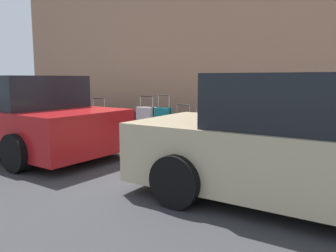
{
  "coord_description": "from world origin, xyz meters",
  "views": [
    {
      "loc": [
        -4.63,
        5.8,
        1.53
      ],
      "look_at": [
        -1.11,
        0.4,
        0.61
      ],
      "focal_mm": 36.29,
      "sensor_mm": 36.0,
      "label": 1
    }
  ],
  "objects_px": {
    "suitcase_silver_0": "(301,136)",
    "suitcase_red_3": "(223,128)",
    "suitcase_navy_8": "(128,123)",
    "suitcase_navy_1": "(274,131)",
    "suitcase_black_5": "(183,128)",
    "fire_hydrant": "(77,114)",
    "suitcase_maroon_2": "(247,132)",
    "suitcase_silver_7": "(147,122)",
    "suitcase_olive_4": "(202,131)",
    "suitcase_maroon_9": "(112,123)",
    "suitcase_red_10": "(99,120)",
    "parked_car_red_1": "(19,116)",
    "bollard_post": "(54,113)",
    "suitcase_teal_6": "(164,123)",
    "parked_car_beige_0": "(321,147)"
  },
  "relations": [
    {
      "from": "suitcase_black_5",
      "to": "suitcase_red_10",
      "type": "height_order",
      "value": "suitcase_red_10"
    },
    {
      "from": "suitcase_silver_0",
      "to": "parked_car_red_1",
      "type": "relative_size",
      "value": 0.16
    },
    {
      "from": "suitcase_olive_4",
      "to": "suitcase_black_5",
      "type": "xyz_separation_m",
      "value": [
        0.48,
        -0.02,
        0.02
      ]
    },
    {
      "from": "suitcase_red_3",
      "to": "parked_car_beige_0",
      "type": "height_order",
      "value": "parked_car_beige_0"
    },
    {
      "from": "parked_car_red_1",
      "to": "suitcase_red_10",
      "type": "bearing_deg",
      "value": -91.01
    },
    {
      "from": "suitcase_silver_7",
      "to": "suitcase_red_3",
      "type": "bearing_deg",
      "value": 179.92
    },
    {
      "from": "suitcase_red_3",
      "to": "suitcase_black_5",
      "type": "xyz_separation_m",
      "value": [
        0.97,
        -0.03,
        -0.09
      ]
    },
    {
      "from": "suitcase_maroon_2",
      "to": "suitcase_silver_7",
      "type": "distance_m",
      "value": 2.47
    },
    {
      "from": "suitcase_maroon_2",
      "to": "suitcase_silver_7",
      "type": "height_order",
      "value": "suitcase_silver_7"
    },
    {
      "from": "suitcase_navy_1",
      "to": "suitcase_red_10",
      "type": "bearing_deg",
      "value": 0.23
    },
    {
      "from": "parked_car_beige_0",
      "to": "suitcase_olive_4",
      "type": "bearing_deg",
      "value": -39.61
    },
    {
      "from": "suitcase_navy_1",
      "to": "suitcase_maroon_2",
      "type": "height_order",
      "value": "suitcase_maroon_2"
    },
    {
      "from": "suitcase_navy_1",
      "to": "suitcase_maroon_2",
      "type": "distance_m",
      "value": 0.51
    },
    {
      "from": "suitcase_red_10",
      "to": "bollard_post",
      "type": "bearing_deg",
      "value": 6.79
    },
    {
      "from": "suitcase_teal_6",
      "to": "suitcase_red_10",
      "type": "xyz_separation_m",
      "value": [
        2.11,
        -0.09,
        -0.09
      ]
    },
    {
      "from": "bollard_post",
      "to": "parked_car_beige_0",
      "type": "bearing_deg",
      "value": 164.15
    },
    {
      "from": "suitcase_black_5",
      "to": "parked_car_beige_0",
      "type": "bearing_deg",
      "value": 144.69
    },
    {
      "from": "suitcase_maroon_9",
      "to": "suitcase_olive_4",
      "type": "bearing_deg",
      "value": -179.48
    },
    {
      "from": "suitcase_red_10",
      "to": "bollard_post",
      "type": "height_order",
      "value": "suitcase_red_10"
    },
    {
      "from": "suitcase_navy_1",
      "to": "parked_car_beige_0",
      "type": "relative_size",
      "value": 0.18
    },
    {
      "from": "suitcase_red_3",
      "to": "suitcase_olive_4",
      "type": "height_order",
      "value": "suitcase_red_3"
    },
    {
      "from": "suitcase_black_5",
      "to": "bollard_post",
      "type": "relative_size",
      "value": 1.02
    },
    {
      "from": "suitcase_navy_8",
      "to": "suitcase_maroon_9",
      "type": "relative_size",
      "value": 1.12
    },
    {
      "from": "suitcase_navy_1",
      "to": "parked_car_beige_0",
      "type": "distance_m",
      "value": 2.6
    },
    {
      "from": "fire_hydrant",
      "to": "suitcase_red_3",
      "type": "bearing_deg",
      "value": 179.76
    },
    {
      "from": "suitcase_silver_7",
      "to": "parked_car_beige_0",
      "type": "xyz_separation_m",
      "value": [
        -4.17,
        2.23,
        0.25
      ]
    },
    {
      "from": "suitcase_red_10",
      "to": "parked_car_red_1",
      "type": "xyz_separation_m",
      "value": [
        0.04,
        2.28,
        0.33
      ]
    },
    {
      "from": "suitcase_navy_8",
      "to": "suitcase_navy_1",
      "type": "bearing_deg",
      "value": -178.32
    },
    {
      "from": "suitcase_olive_4",
      "to": "bollard_post",
      "type": "height_order",
      "value": "bollard_post"
    },
    {
      "from": "suitcase_red_3",
      "to": "suitcase_navy_8",
      "type": "height_order",
      "value": "suitcase_red_3"
    },
    {
      "from": "fire_hydrant",
      "to": "parked_car_beige_0",
      "type": "xyz_separation_m",
      "value": [
        -6.59,
        2.24,
        0.21
      ]
    },
    {
      "from": "suitcase_maroon_2",
      "to": "bollard_post",
      "type": "height_order",
      "value": "suitcase_maroon_2"
    },
    {
      "from": "suitcase_navy_8",
      "to": "parked_car_beige_0",
      "type": "height_order",
      "value": "parked_car_beige_0"
    },
    {
      "from": "suitcase_navy_1",
      "to": "bollard_post",
      "type": "distance_m",
      "value": 6.18
    },
    {
      "from": "suitcase_silver_0",
      "to": "bollard_post",
      "type": "bearing_deg",
      "value": 0.85
    },
    {
      "from": "fire_hydrant",
      "to": "suitcase_olive_4",
      "type": "bearing_deg",
      "value": 179.83
    },
    {
      "from": "parked_car_red_1",
      "to": "suitcase_black_5",
      "type": "bearing_deg",
      "value": -139.48
    },
    {
      "from": "suitcase_maroon_9",
      "to": "suitcase_maroon_2",
      "type": "bearing_deg",
      "value": -179.32
    },
    {
      "from": "suitcase_silver_0",
      "to": "suitcase_red_10",
      "type": "xyz_separation_m",
      "value": [
        5.1,
        -0.09,
        -0.08
      ]
    },
    {
      "from": "suitcase_black_5",
      "to": "fire_hydrant",
      "type": "distance_m",
      "value": 3.42
    },
    {
      "from": "suitcase_maroon_2",
      "to": "suitcase_red_10",
      "type": "relative_size",
      "value": 1.03
    },
    {
      "from": "suitcase_navy_1",
      "to": "suitcase_olive_4",
      "type": "relative_size",
      "value": 1.07
    },
    {
      "from": "suitcase_navy_1",
      "to": "suitcase_red_3",
      "type": "bearing_deg",
      "value": 4.34
    },
    {
      "from": "suitcase_red_10",
      "to": "fire_hydrant",
      "type": "relative_size",
      "value": 1.14
    },
    {
      "from": "suitcase_black_5",
      "to": "suitcase_olive_4",
      "type": "bearing_deg",
      "value": 177.46
    },
    {
      "from": "suitcase_black_5",
      "to": "bollard_post",
      "type": "xyz_separation_m",
      "value": [
        4.19,
        0.16,
        0.13
      ]
    },
    {
      "from": "suitcase_maroon_9",
      "to": "parked_car_red_1",
      "type": "relative_size",
      "value": 0.12
    },
    {
      "from": "fire_hydrant",
      "to": "parked_car_red_1",
      "type": "relative_size",
      "value": 0.16
    },
    {
      "from": "suitcase_silver_0",
      "to": "suitcase_red_3",
      "type": "xyz_separation_m",
      "value": [
        1.54,
        -0.03,
        0.01
      ]
    },
    {
      "from": "suitcase_maroon_2",
      "to": "suitcase_teal_6",
      "type": "xyz_separation_m",
      "value": [
        1.96,
        0.05,
        0.04
      ]
    }
  ]
}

